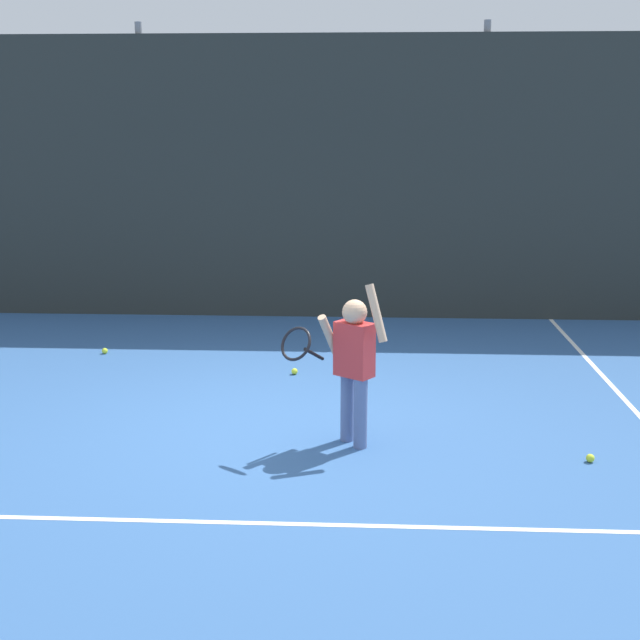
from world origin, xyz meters
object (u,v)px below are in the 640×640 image
at_px(tennis_ball_0, 590,458).
at_px(tennis_ball_2, 105,351).
at_px(tennis_player, 352,358).
at_px(tennis_ball_1, 295,371).

xyz_separation_m(tennis_ball_0, tennis_ball_2, (-4.69, 2.91, 0.00)).
distance_m(tennis_player, tennis_ball_1, 2.14).
height_order(tennis_ball_1, tennis_ball_2, same).
height_order(tennis_ball_0, tennis_ball_2, same).
distance_m(tennis_ball_1, tennis_ball_2, 2.32).
relative_size(tennis_ball_0, tennis_ball_2, 1.00).
xyz_separation_m(tennis_player, tennis_ball_2, (-2.83, 2.63, -0.69)).
bearing_deg(tennis_player, tennis_ball_1, 143.96).
xyz_separation_m(tennis_ball_0, tennis_ball_1, (-2.48, 2.22, 0.00)).
bearing_deg(tennis_ball_1, tennis_player, -72.18).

